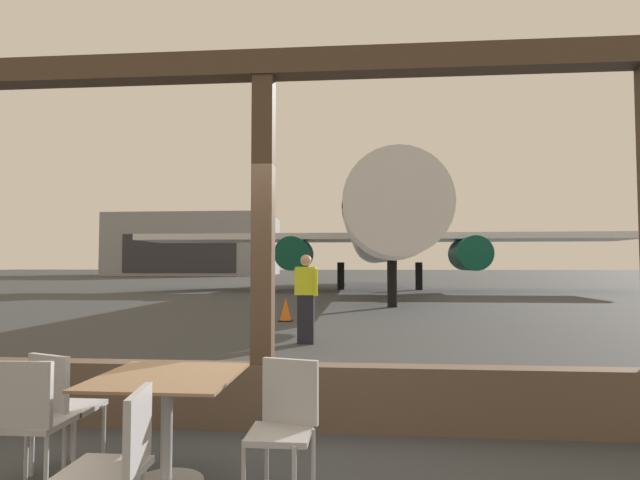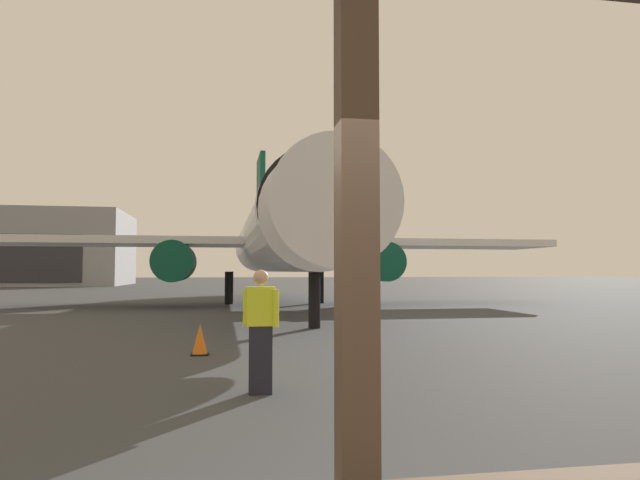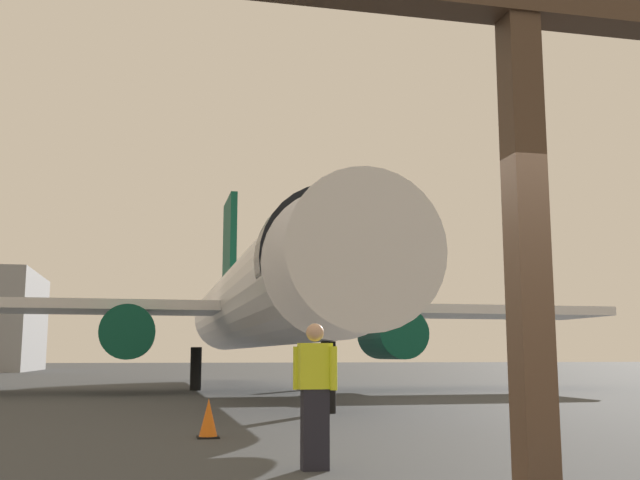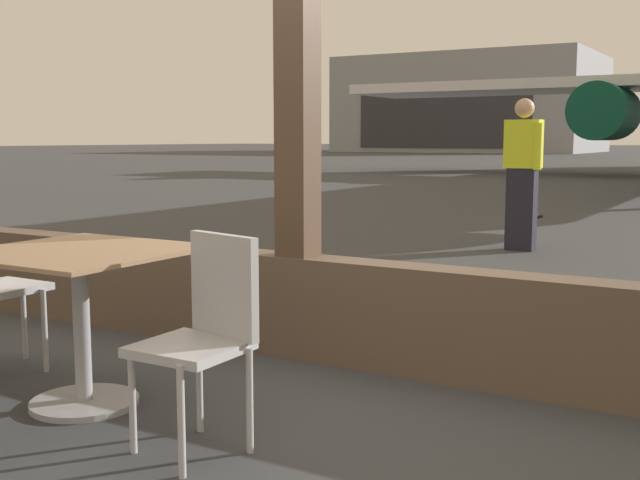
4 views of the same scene
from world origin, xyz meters
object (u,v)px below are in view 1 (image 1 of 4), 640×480
at_px(cafe_chair_aisle_right, 30,415).
at_px(traffic_cone, 286,310).
at_px(cafe_chair_window_left, 285,417).
at_px(distant_hangar, 197,246).
at_px(ground_crew_worker, 306,297).
at_px(cafe_chair_window_right, 60,401).
at_px(dining_table, 167,413).
at_px(cafe_chair_aisle_left, 118,458).
at_px(airplane, 380,232).

bearing_deg(cafe_chair_aisle_right, traffic_cone, 89.39).
height_order(cafe_chair_window_left, distant_hangar, distant_hangar).
bearing_deg(ground_crew_worker, distant_hangar, 110.20).
relative_size(cafe_chair_window_right, cafe_chair_aisle_right, 0.97).
distance_m(cafe_chair_window_right, ground_crew_worker, 6.39).
xyz_separation_m(dining_table, cafe_chair_aisle_left, (0.08, -0.87, 0.02)).
height_order(dining_table, cafe_chair_window_left, cafe_chair_window_left).
bearing_deg(cafe_chair_window_right, dining_table, -7.75).
height_order(cafe_chair_aisle_right, ground_crew_worker, ground_crew_worker).
height_order(cafe_chair_aisle_left, ground_crew_worker, ground_crew_worker).
bearing_deg(airplane, cafe_chair_window_left, -93.50).
height_order(airplane, ground_crew_worker, airplane).
bearing_deg(cafe_chair_aisle_left, dining_table, 95.19).
distance_m(cafe_chair_aisle_left, airplane, 27.54).
xyz_separation_m(dining_table, ground_crew_worker, (0.27, 6.39, 0.40)).
relative_size(cafe_chair_window_right, distant_hangar, 0.04).
height_order(cafe_chair_window_right, ground_crew_worker, ground_crew_worker).
height_order(traffic_cone, distant_hangar, distant_hangar).
bearing_deg(distant_hangar, cafe_chair_aisle_right, -72.35).
bearing_deg(distant_hangar, traffic_cone, -69.44).
relative_size(cafe_chair_aisle_right, traffic_cone, 1.43).
relative_size(cafe_chair_window_left, airplane, 0.03).
xyz_separation_m(cafe_chair_window_left, ground_crew_worker, (-0.58, 6.50, 0.37)).
bearing_deg(cafe_chair_window_right, cafe_chair_aisle_left, -46.41).
relative_size(cafe_chair_window_left, cafe_chair_aisle_left, 1.03).
xyz_separation_m(cafe_chair_aisle_left, cafe_chair_aisle_right, (-0.90, 0.59, 0.03)).
distance_m(airplane, traffic_cone, 16.79).
distance_m(cafe_chair_aisle_left, ground_crew_worker, 7.27).
bearing_deg(cafe_chair_window_right, ground_crew_worker, 79.83).
xyz_separation_m(cafe_chair_window_left, distant_hangar, (-24.28, 70.91, 3.90)).
distance_m(cafe_chair_aisle_right, traffic_cone, 10.51).
bearing_deg(cafe_chair_window_left, dining_table, 172.59).
distance_m(dining_table, distant_hangar, 74.68).
bearing_deg(airplane, dining_table, -95.35).
height_order(cafe_chair_aisle_left, traffic_cone, cafe_chair_aisle_left).
xyz_separation_m(ground_crew_worker, traffic_cone, (-0.98, 3.84, -0.60)).
height_order(cafe_chair_window_right, distant_hangar, distant_hangar).
relative_size(cafe_chair_window_left, distant_hangar, 0.04).
relative_size(airplane, ground_crew_worker, 17.41).
distance_m(cafe_chair_window_right, cafe_chair_aisle_left, 1.36).
height_order(dining_table, airplane, airplane).
bearing_deg(cafe_chair_window_right, airplane, 82.78).
bearing_deg(distant_hangar, airplane, -59.73).
height_order(cafe_chair_window_right, cafe_chair_aisle_left, cafe_chair_window_right).
height_order(cafe_chair_window_left, airplane, airplane).
relative_size(dining_table, cafe_chair_aisle_right, 1.04).
xyz_separation_m(cafe_chair_aisle_right, traffic_cone, (0.11, 10.51, -0.25)).
distance_m(traffic_cone, distant_hangar, 64.82).
bearing_deg(cafe_chair_aisle_left, cafe_chair_window_right, 133.59).
relative_size(cafe_chair_aisle_left, distant_hangar, 0.04).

